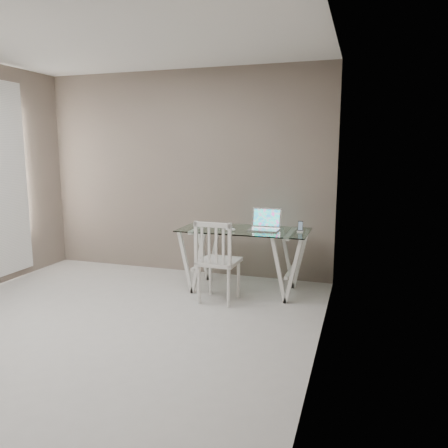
% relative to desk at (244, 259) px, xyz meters
% --- Properties ---
extents(room, '(4.50, 4.52, 2.71)m').
position_rel_desk_xyz_m(room, '(-1.06, -1.63, 1.33)').
color(room, '#ABA8A3').
rests_on(room, ground).
extents(desk, '(1.50, 0.70, 0.75)m').
position_rel_desk_xyz_m(desk, '(0.00, 0.00, 0.00)').
color(desk, silver).
rests_on(desk, ground).
extents(chair, '(0.44, 0.44, 0.92)m').
position_rel_desk_xyz_m(chair, '(-0.17, -0.50, 0.12)').
color(chair, silver).
rests_on(chair, ground).
extents(laptop, '(0.34, 0.30, 0.24)m').
position_rel_desk_xyz_m(laptop, '(0.23, 0.08, 0.42)').
color(laptop, silver).
rests_on(laptop, desk).
extents(keyboard, '(0.26, 0.11, 0.01)m').
position_rel_desk_xyz_m(keyboard, '(-0.29, 0.05, 0.37)').
color(keyboard, silver).
rests_on(keyboard, desk).
extents(mouse, '(0.12, 0.07, 0.04)m').
position_rel_desk_xyz_m(mouse, '(-0.12, -0.15, 0.38)').
color(mouse, white).
rests_on(mouse, desk).
extents(phone_dock, '(0.07, 0.07, 0.12)m').
position_rel_desk_xyz_m(phone_dock, '(0.65, 0.03, 0.40)').
color(phone_dock, white).
rests_on(phone_dock, desk).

